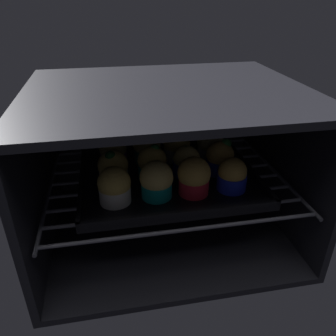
{
  "coord_description": "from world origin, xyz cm",
  "views": [
    {
      "loc": [
        -12.49,
        -45.34,
        53.98
      ],
      "look_at": [
        0.0,
        21.05,
        17.29
      ],
      "focal_mm": 35.74,
      "sensor_mm": 36.0,
      "label": 1
    }
  ],
  "objects": [
    {
      "name": "muffin_row0_col2",
      "position": [
        3.99,
        12.96,
        19.16
      ],
      "size": [
        6.99,
        6.99,
        8.3
      ],
      "color": "red",
      "rests_on": "baking_tray"
    },
    {
      "name": "muffin_row1_col3",
      "position": [
        12.24,
        20.73,
        18.92
      ],
      "size": [
        6.47,
        6.47,
        8.46
      ],
      "color": "#1928B7",
      "rests_on": "baking_tray"
    },
    {
      "name": "muffin_row0_col3",
      "position": [
        12.47,
        13.09,
        18.48
      ],
      "size": [
        6.42,
        6.42,
        7.3
      ],
      "color": "#1928B7",
      "rests_on": "baking_tray"
    },
    {
      "name": "muffin_row2_col3",
      "position": [
        12.47,
        28.96,
        18.68
      ],
      "size": [
        6.9,
        6.9,
        7.64
      ],
      "color": "silver",
      "rests_on": "baking_tray"
    },
    {
      "name": "muffin_row1_col0",
      "position": [
        -12.42,
        20.67,
        18.74
      ],
      "size": [
        6.79,
        6.79,
        8.01
      ],
      "color": "silver",
      "rests_on": "baking_tray"
    },
    {
      "name": "oven_cavity",
      "position": [
        0.0,
        26.25,
        17.0
      ],
      "size": [
        59.0,
        47.0,
        37.0
      ],
      "color": "black",
      "rests_on": "ground"
    },
    {
      "name": "muffin_row2_col0",
      "position": [
        -12.04,
        29.5,
        18.7
      ],
      "size": [
        6.65,
        6.65,
        7.81
      ],
      "color": "#7A238C",
      "rests_on": "baking_tray"
    },
    {
      "name": "muffin_row1_col2",
      "position": [
        4.36,
        21.11,
        18.43
      ],
      "size": [
        6.42,
        6.42,
        7.11
      ],
      "color": "#1928B7",
      "rests_on": "baking_tray"
    },
    {
      "name": "baking_tray",
      "position": [
        0.0,
        21.05,
        14.68
      ],
      "size": [
        40.17,
        32.06,
        2.2
      ],
      "color": "black",
      "rests_on": "oven_rack"
    },
    {
      "name": "oven_rack",
      "position": [
        0.0,
        22.0,
        13.6
      ],
      "size": [
        54.8,
        42.0,
        0.8
      ],
      "color": "#51515B",
      "rests_on": "oven_cavity"
    },
    {
      "name": "muffin_row2_col1",
      "position": [
        -3.72,
        29.54,
        19.01
      ],
      "size": [
        6.86,
        6.86,
        8.06
      ],
      "color": "#0C8C84",
      "rests_on": "baking_tray"
    },
    {
      "name": "muffin_row2_col2",
      "position": [
        3.78,
        29.3,
        18.95
      ],
      "size": [
        6.82,
        6.82,
        8.01
      ],
      "color": "silver",
      "rests_on": "baking_tray"
    },
    {
      "name": "muffin_row0_col1",
      "position": [
        -3.91,
        13.08,
        18.93
      ],
      "size": [
        6.96,
        6.96,
        8.06
      ],
      "color": "#0C8C84",
      "rests_on": "baking_tray"
    },
    {
      "name": "muffin_row1_col1",
      "position": [
        -3.66,
        20.8,
        18.92
      ],
      "size": [
        6.63,
        6.63,
        8.33
      ],
      "color": "#0C8C84",
      "rests_on": "baking_tray"
    },
    {
      "name": "muffin_row0_col0",
      "position": [
        -12.51,
        12.69,
        18.79
      ],
      "size": [
        6.71,
        6.71,
        7.83
      ],
      "color": "silver",
      "rests_on": "baking_tray"
    }
  ]
}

